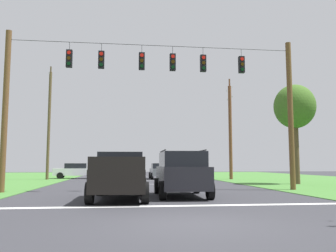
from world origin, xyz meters
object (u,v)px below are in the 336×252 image
Objects in this scene: distant_car_oncoming at (160,171)px; suv_black at (181,173)px; utility_pole_near_left at (49,123)px; utility_pole_mid_right at (230,130)px; overhead_signal_span at (155,100)px; pickup_truck at (120,176)px; tree_roadside_right at (295,108)px; distant_car_crossing_white at (76,171)px.

suv_black is at bearing -92.99° from distant_car_oncoming.
utility_pole_mid_right is at bearing -4.55° from utility_pole_near_left.
suv_black is (0.93, -3.07, -3.84)m from overhead_signal_span.
pickup_truck is at bearing -100.59° from distant_car_oncoming.
suv_black is 13.68m from tree_roadside_right.
distant_car_oncoming is 0.45× the size of utility_pole_mid_right.
utility_pole_mid_right is 0.90× the size of utility_pole_near_left.
pickup_truck is 2.86m from suv_black.
distant_car_crossing_white is (-6.40, 17.90, -4.11)m from overhead_signal_span.
overhead_signal_span is 16.39m from utility_pole_mid_right.
overhead_signal_span reaches higher than suv_black.
pickup_truck is 21.02m from utility_pole_mid_right.
utility_pole_near_left is (-9.57, 18.47, 4.20)m from suv_black.
utility_pole_near_left is at bearing 175.45° from utility_pole_mid_right.
suv_black is 0.45× the size of utility_pole_near_left.
pickup_truck reaches higher than distant_car_crossing_white.
tree_roadside_right reaches higher than distant_car_crossing_white.
distant_car_oncoming is at bearing 163.01° from utility_pole_mid_right.
suv_black is 1.09× the size of distant_car_crossing_white.
overhead_signal_span is 3.56× the size of distant_car_crossing_white.
pickup_truck is 20.29m from distant_car_oncoming.
overhead_signal_span is 3.25× the size of suv_black.
suv_black reaches higher than distant_car_oncoming.
tree_roadside_right is (2.23, -8.65, 0.82)m from utility_pole_mid_right.
overhead_signal_span is 5.84m from pickup_truck.
distant_car_oncoming is at bearing 3.44° from utility_pole_near_left.
distant_car_crossing_white is at bearing 101.90° from pickup_truck.
tree_roadside_right is (12.50, 9.30, 4.58)m from pickup_truck.
distant_car_oncoming is at bearing 83.15° from overhead_signal_span.
pickup_truck is 0.57× the size of utility_pole_mid_right.
utility_pole_mid_right is 8.97m from tree_roadside_right.
utility_pole_near_left reaches higher than utility_pole_mid_right.
pickup_truck is at bearing -143.36° from tree_roadside_right.
overhead_signal_span reaches higher than pickup_truck.
tree_roadside_right is (9.77, 8.46, 4.49)m from suv_black.
distant_car_oncoming is (3.73, 19.94, -0.18)m from pickup_truck.
utility_pole_mid_right is at bearing 58.89° from overhead_signal_span.
overhead_signal_span is 16.66m from distant_car_oncoming.
overhead_signal_span is at bearing -60.68° from utility_pole_near_left.
utility_pole_near_left is (-17.11, 1.36, 0.53)m from utility_pole_mid_right.
pickup_truck is 16.24m from tree_roadside_right.
overhead_signal_span is 5.01m from suv_black.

